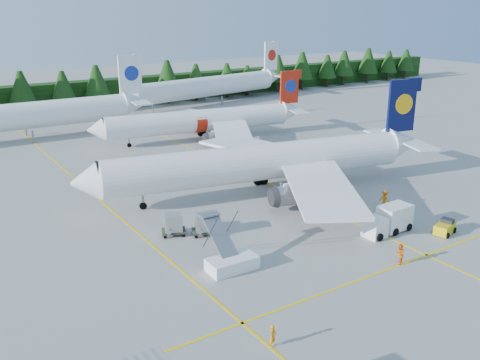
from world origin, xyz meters
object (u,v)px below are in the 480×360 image
airstairs (230,259)px  service_truck (388,220)px  airliner_navy (253,164)px  baggage_tug (445,227)px  airliner_red (196,121)px

airstairs → service_truck: 17.23m
airliner_navy → baggage_tug: 22.25m
airliner_navy → airstairs: 19.27m
airliner_red → service_truck: size_ratio=6.61×
baggage_tug → airliner_navy: bearing=99.8°
airliner_red → baggage_tug: (2.26, -47.22, -2.56)m
airliner_navy → airstairs: (-12.30, -14.54, -2.96)m
airliner_navy → service_truck: (4.79, -16.61, -2.49)m
service_truck → baggage_tug: 5.70m
airliner_navy → baggage_tug: airliner_navy is taller
airliner_navy → airliner_red: bearing=86.6°
service_truck → airliner_navy: bearing=103.8°
airliner_red → airstairs: size_ratio=6.22×
airliner_red → baggage_tug: airliner_red is taller
airstairs → service_truck: size_ratio=1.06×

